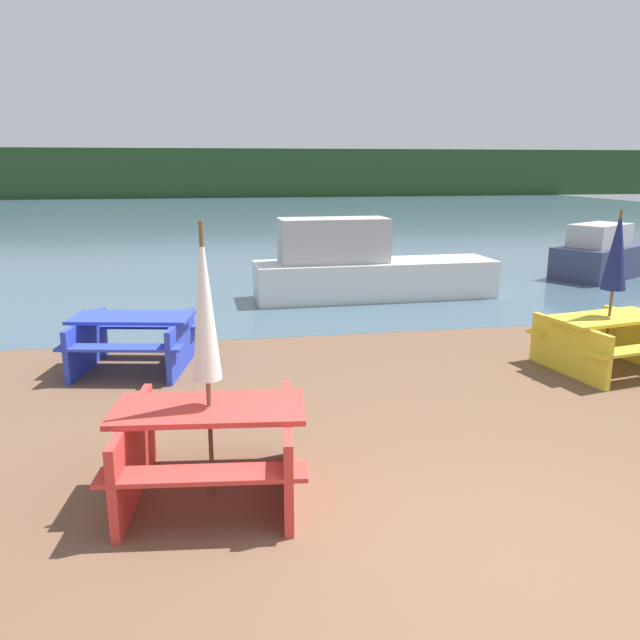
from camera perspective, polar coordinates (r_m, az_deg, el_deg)
ground_plane at (r=4.68m, az=16.00°, el=-20.97°), size 60.00×60.00×0.00m
water at (r=34.57m, az=-7.18°, el=9.48°), size 60.00×50.00×0.00m
far_treeline at (r=54.46m, az=-8.44°, el=13.15°), size 80.00×1.60×4.00m
picnic_table_red at (r=5.22m, az=-9.96°, el=-10.93°), size 1.67×1.54×0.77m
picnic_table_yellow at (r=9.05m, az=24.75°, el=-1.46°), size 1.75×1.64×0.72m
picnic_table_blue at (r=8.60m, az=-16.69°, el=-1.48°), size 1.78×1.65×0.72m
umbrella_navy at (r=8.84m, az=25.51°, el=5.71°), size 0.32×0.32×2.10m
umbrella_white at (r=4.86m, az=-10.52°, el=1.38°), size 0.23×0.23×2.24m
boat at (r=12.70m, az=4.08°, el=4.65°), size 4.91×1.35×1.63m
boat_second at (r=16.87m, az=24.83°, el=5.38°), size 3.66×2.85×1.29m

